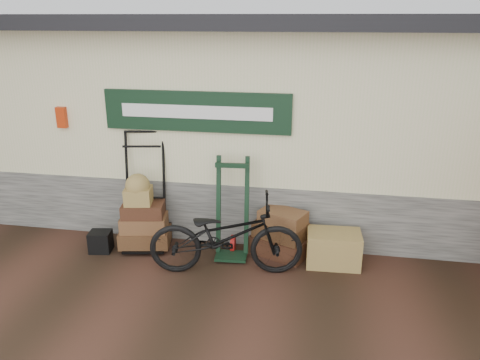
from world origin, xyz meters
name	(u,v)px	position (x,y,z in m)	size (l,w,h in m)	color
ground	(204,276)	(0.00, 0.00, 0.00)	(80.00, 80.00, 0.00)	black
station_building	(240,112)	(-0.01, 2.74, 1.61)	(14.40, 4.10, 3.20)	#4C4C47
porter_trolley	(145,189)	(-1.04, 0.77, 0.84)	(0.84, 0.63, 1.69)	black
green_barrow	(232,208)	(0.25, 0.65, 0.70)	(0.51, 0.43, 1.40)	black
suitcase_stack	(280,232)	(0.91, 0.79, 0.33)	(0.76, 0.48, 0.67)	#3D2313
wicker_hamper	(333,248)	(1.64, 0.63, 0.23)	(0.71, 0.46, 0.46)	olive
black_trunk	(101,241)	(-1.61, 0.41, 0.15)	(0.30, 0.26, 0.30)	black
bicycle	(226,232)	(0.26, 0.17, 0.57)	(1.98, 0.69, 1.15)	black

